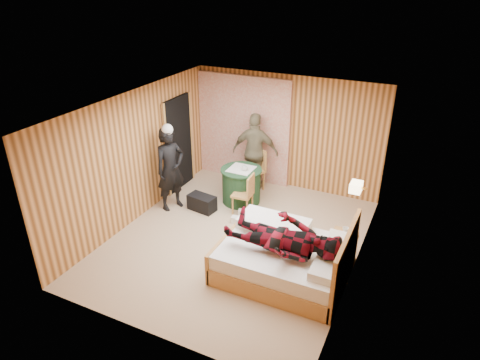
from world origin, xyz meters
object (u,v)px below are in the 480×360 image
at_px(chair_near, 246,191).
at_px(woman_standing, 170,169).
at_px(round_table, 241,185).
at_px(bed, 285,258).
at_px(nightstand, 342,250).
at_px(man_on_bed, 284,231).
at_px(wall_lamp, 356,187).
at_px(duffel_bag, 202,203).
at_px(man_at_table, 255,152).
at_px(chair_far, 256,166).

relative_size(chair_near, woman_standing, 0.49).
bearing_deg(round_table, bed, -48.34).
distance_m(nightstand, man_on_bed, 1.31).
height_order(wall_lamp, woman_standing, woman_standing).
bearing_deg(chair_near, duffel_bag, -76.31).
xyz_separation_m(wall_lamp, duffel_bag, (-3.02, 0.23, -1.14)).
bearing_deg(man_at_table, round_table, 81.14).
height_order(duffel_bag, man_at_table, man_at_table).
xyz_separation_m(wall_lamp, bed, (-0.80, -0.97, -0.99)).
xyz_separation_m(chair_far, man_at_table, (-0.03, 0.04, 0.32)).
relative_size(bed, man_at_table, 1.15).
relative_size(round_table, duffel_bag, 1.51).
relative_size(duffel_bag, man_at_table, 0.33).
bearing_deg(chair_far, woman_standing, -105.31).
bearing_deg(round_table, man_on_bed, -51.18).
bearing_deg(nightstand, chair_near, 158.05).
xyz_separation_m(wall_lamp, woman_standing, (-3.63, 0.07, -0.44)).
xyz_separation_m(wall_lamp, nightstand, (-0.04, -0.35, -1.01)).
bearing_deg(wall_lamp, duffel_bag, 175.71).
distance_m(bed, man_at_table, 3.12).
bearing_deg(chair_far, man_at_table, 150.01).
distance_m(chair_near, duffel_bag, 0.96).
relative_size(bed, woman_standing, 1.15).
bearing_deg(chair_near, wall_lamp, 72.41).
bearing_deg(woman_standing, duffel_bag, -51.82).
xyz_separation_m(bed, chair_far, (-1.63, 2.54, 0.23)).
distance_m(nightstand, round_table, 2.72).
bearing_deg(bed, round_table, 131.66).
xyz_separation_m(chair_far, duffel_bag, (-0.60, -1.34, -0.38)).
relative_size(wall_lamp, round_table, 0.31).
height_order(round_table, chair_near, chair_near).
relative_size(wall_lamp, chair_far, 0.28).
relative_size(wall_lamp, man_at_table, 0.15).
height_order(bed, man_at_table, man_at_table).
height_order(woman_standing, man_on_bed, man_on_bed).
xyz_separation_m(bed, duffel_bag, (-2.23, 1.20, -0.15)).
relative_size(wall_lamp, man_on_bed, 0.15).
relative_size(chair_far, man_at_table, 0.54).
height_order(wall_lamp, nightstand, wall_lamp).
height_order(wall_lamp, chair_far, wall_lamp).
distance_m(nightstand, man_at_table, 3.17).
xyz_separation_m(chair_far, man_on_bed, (1.65, -2.77, 0.42)).
height_order(wall_lamp, duffel_bag, wall_lamp).
relative_size(nightstand, round_table, 0.67).
distance_m(chair_far, duffel_bag, 1.52).
distance_m(wall_lamp, chair_near, 2.37).
bearing_deg(duffel_bag, wall_lamp, 4.02).
distance_m(chair_far, man_at_table, 0.33).
xyz_separation_m(woman_standing, man_on_bed, (2.85, -1.27, 0.10)).
bearing_deg(man_at_table, chair_near, 95.89).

